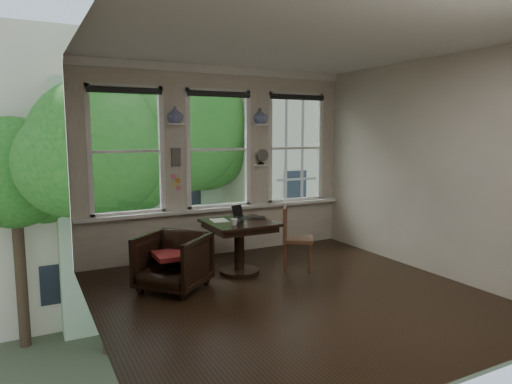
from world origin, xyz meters
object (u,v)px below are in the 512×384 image
armchair_left (173,262)px  side_chair_right (298,239)px  table (239,247)px  mug (234,222)px  laptop (255,218)px

armchair_left → side_chair_right: side_chair_right is taller
armchair_left → side_chair_right: size_ratio=0.86×
table → mug: (-0.18, -0.23, 0.42)m
armchair_left → side_chair_right: bearing=48.5°
armchair_left → mug: (0.84, -0.01, 0.43)m
armchair_left → mug: size_ratio=8.16×
side_chair_right → laptop: 0.69m
side_chair_right → mug: size_ratio=9.46×
laptop → mug: bearing=-122.0°
table → mug: bearing=-128.6°
side_chair_right → laptop: size_ratio=3.14×
table → side_chair_right: bearing=-15.6°
side_chair_right → mug: side_chair_right is taller
mug → table: bearing=51.4°
table → side_chair_right: side_chair_right is taller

